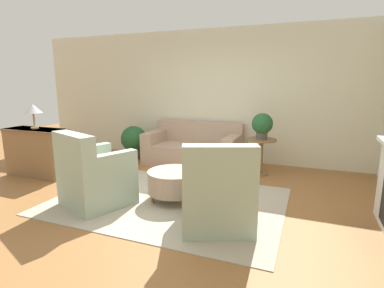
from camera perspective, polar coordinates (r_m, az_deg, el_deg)
The scene contains 12 objects.
ground_plane at distance 4.43m, azimuth -4.51°, elevation -10.76°, with size 16.00×16.00×0.00m, color #996638.
wall_back at distance 6.59m, azimuth 5.61°, elevation 9.10°, with size 9.19×0.12×2.80m.
rug at distance 4.42m, azimuth -4.51°, elevation -10.70°, with size 3.24×2.32×0.01m.
couch at distance 6.34m, azimuth 0.30°, elevation -0.94°, with size 1.96×0.98×0.85m.
armchair_left at distance 4.35m, azimuth -18.26°, elevation -6.13°, with size 1.04×1.04×1.04m.
armchair_right at distance 3.53m, azimuth 4.89°, elevation -9.72°, with size 1.04×1.04×1.04m.
ottoman_table at distance 4.37m, azimuth -3.44°, elevation -7.10°, with size 0.76×0.76×0.43m.
side_table at distance 5.66m, azimuth 13.01°, elevation -1.18°, with size 0.55×0.55×0.67m.
dresser at distance 6.15m, azimuth -27.38°, elevation -1.26°, with size 1.20×0.48×0.87m.
potted_plant_on_side_table at distance 5.58m, azimuth 13.23°, elevation 3.61°, with size 0.38×0.38×0.47m.
potted_plant_floor at distance 6.86m, azimuth -11.00°, elevation 0.68°, with size 0.58×0.58×0.73m.
table_lamp at distance 6.04m, azimuth -28.06°, elevation 5.86°, with size 0.31×0.31×0.44m.
Camera 1 is at (1.82, -3.67, 1.68)m, focal length 28.00 mm.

